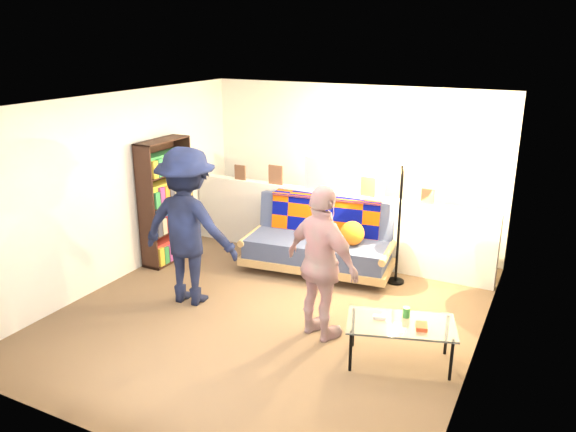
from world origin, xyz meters
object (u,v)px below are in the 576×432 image
(bookshelf, at_px, (166,205))
(person_left, at_px, (188,227))
(coffee_table, at_px, (402,325))
(futon_sofa, at_px, (321,242))
(floor_lamp, at_px, (402,197))
(person_right, at_px, (322,264))

(bookshelf, height_order, person_left, person_left)
(bookshelf, relative_size, coffee_table, 1.49)
(person_left, bearing_deg, futon_sofa, -127.64)
(coffee_table, relative_size, floor_lamp, 0.71)
(person_right, bearing_deg, futon_sofa, -43.95)
(person_left, relative_size, person_right, 1.13)
(bookshelf, xyz_separation_m, coffee_table, (3.70, -1.12, -0.40))
(futon_sofa, height_order, person_right, person_right)
(bookshelf, relative_size, person_right, 1.04)
(coffee_table, bearing_deg, person_right, 172.44)
(coffee_table, xyz_separation_m, person_left, (-2.63, 0.19, 0.53))
(person_left, bearing_deg, floor_lamp, -146.14)
(floor_lamp, relative_size, person_left, 0.86)
(futon_sofa, height_order, coffee_table, futon_sofa)
(bookshelf, bearing_deg, coffee_table, -16.82)
(person_right, bearing_deg, person_left, 19.84)
(futon_sofa, distance_m, coffee_table, 2.38)
(person_left, bearing_deg, person_right, 173.13)
(futon_sofa, distance_m, person_right, 1.83)
(coffee_table, xyz_separation_m, person_right, (-0.90, 0.12, 0.42))
(floor_lamp, bearing_deg, coffee_table, -72.84)
(futon_sofa, xyz_separation_m, person_right, (0.72, -1.63, 0.43))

